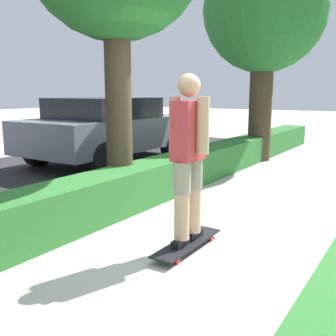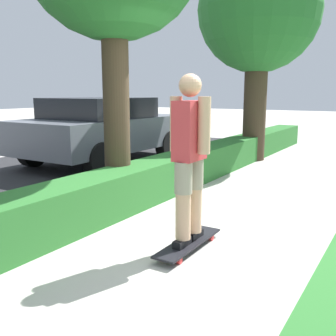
# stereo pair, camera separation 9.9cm
# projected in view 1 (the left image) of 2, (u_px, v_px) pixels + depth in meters

# --- Properties ---
(ground_plane) EXTENTS (60.00, 60.00, 0.00)m
(ground_plane) POSITION_uv_depth(u_px,v_px,m) (224.00, 239.00, 4.22)
(ground_plane) COLOR #BCB7AD
(hedge_row) EXTENTS (16.98, 0.60, 0.55)m
(hedge_row) POSITION_uv_depth(u_px,v_px,m) (110.00, 193.00, 5.02)
(hedge_row) COLOR #2D702D
(hedge_row) RESTS_ON ground_plane
(skateboard) EXTENTS (1.00, 0.24, 0.08)m
(skateboard) POSITION_uv_depth(u_px,v_px,m) (187.00, 243.00, 3.92)
(skateboard) COLOR black
(skateboard) RESTS_ON ground_plane
(skater_person) EXTENTS (0.49, 0.42, 1.64)m
(skater_person) POSITION_uv_depth(u_px,v_px,m) (188.00, 155.00, 3.75)
(skater_person) COLOR black
(skater_person) RESTS_ON skateboard
(tree_far) EXTENTS (2.67, 2.67, 4.63)m
(tree_far) POSITION_uv_depth(u_px,v_px,m) (265.00, 13.00, 8.49)
(tree_far) COLOR #423323
(tree_far) RESTS_ON ground_plane
(parked_car_middle) EXTENTS (3.90, 2.07, 1.42)m
(parked_car_middle) POSITION_uv_depth(u_px,v_px,m) (107.00, 128.00, 8.70)
(parked_car_middle) COLOR slate
(parked_car_middle) RESTS_ON ground_plane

